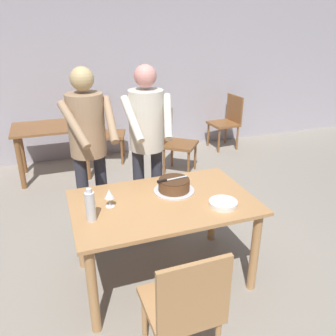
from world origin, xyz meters
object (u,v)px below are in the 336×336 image
object	(u,v)px
wine_glass_near	(109,194)
chair_near_side	(185,305)
cake_on_platter	(174,186)
plate_stack	(223,203)
background_chair_0	(175,140)
background_chair_2	(227,120)
water_bottle	(90,206)
main_dining_table	(163,213)
cake_knife	(166,180)
person_cutting_cake	(147,136)
background_table	(51,137)
background_chair_1	(105,131)
person_standing_beside	(88,142)

from	to	relation	value
wine_glass_near	chair_near_side	xyz separation A→B (m)	(0.26, -0.88, -0.36)
cake_on_platter	plate_stack	xyz separation A→B (m)	(0.27, -0.36, -0.03)
background_chair_0	background_chair_2	xyz separation A→B (m)	(1.23, 0.70, 0.00)
wine_glass_near	background_chair_2	bearing A→B (deg)	47.27
water_bottle	background_chair_2	bearing A→B (deg)	47.05
main_dining_table	cake_knife	world-z (taller)	cake_knife
person_cutting_cake	background_table	bearing A→B (deg)	114.04
background_chair_0	background_chair_1	bearing A→B (deg)	137.83
plate_stack	chair_near_side	world-z (taller)	chair_near_side
cake_knife	water_bottle	world-z (taller)	water_bottle
wine_glass_near	background_chair_1	xyz separation A→B (m)	(0.44, 2.82, -0.36)
water_bottle	background_chair_1	bearing A→B (deg)	78.50
water_bottle	person_cutting_cake	bearing A→B (deg)	49.73
background_table	background_chair_2	xyz separation A→B (m)	(2.89, 0.27, -0.09)
plate_stack	person_cutting_cake	size ratio (longest dim) A/B	0.13
cake_knife	background_chair_0	distance (m)	2.17
wine_glass_near	person_standing_beside	distance (m)	0.68
plate_stack	background_chair_1	bearing A→B (deg)	96.94
water_bottle	person_standing_beside	xyz separation A→B (m)	(0.11, 0.79, 0.21)
water_bottle	background_chair_0	bearing A→B (deg)	56.19
cake_knife	person_standing_beside	bearing A→B (deg)	133.00
cake_on_platter	background_chair_0	bearing A→B (deg)	69.02
cake_knife	person_cutting_cake	distance (m)	0.58
background_table	background_chair_1	distance (m)	0.87
cake_on_platter	water_bottle	size ratio (longest dim) A/B	1.36
cake_on_platter	cake_knife	size ratio (longest dim) A/B	1.26
water_bottle	person_standing_beside	distance (m)	0.82
cake_on_platter	background_chair_2	size ratio (longest dim) A/B	0.38
person_standing_beside	person_cutting_cake	bearing A→B (deg)	-3.23
person_cutting_cake	person_standing_beside	world-z (taller)	same
person_cutting_cake	background_chair_1	size ratio (longest dim) A/B	1.91
chair_near_side	background_table	bearing A→B (deg)	100.40
wine_glass_near	person_standing_beside	xyz separation A→B (m)	(-0.05, 0.64, 0.22)
cake_knife	wine_glass_near	distance (m)	0.49
main_dining_table	cake_on_platter	world-z (taller)	cake_on_platter
cake_knife	plate_stack	size ratio (longest dim) A/B	1.23
wine_glass_near	background_chair_1	world-z (taller)	background_chair_1
background_chair_0	cake_on_platter	bearing A→B (deg)	-110.98
chair_near_side	background_chair_1	size ratio (longest dim) A/B	1.00
chair_near_side	background_chair_2	bearing A→B (deg)	57.94
background_table	background_chair_2	distance (m)	2.90
background_chair_2	water_bottle	bearing A→B (deg)	-132.95
wine_glass_near	background_table	bearing A→B (deg)	98.07
person_cutting_cake	water_bottle	bearing A→B (deg)	-130.27
background_table	wine_glass_near	bearing A→B (deg)	-81.93
main_dining_table	person_cutting_cake	bearing A→B (deg)	84.10
wine_glass_near	background_chair_2	size ratio (longest dim) A/B	0.16
background_chair_0	background_chair_2	distance (m)	1.41
background_chair_2	person_standing_beside	bearing A→B (deg)	-140.84
cake_on_platter	background_chair_2	distance (m)	3.34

